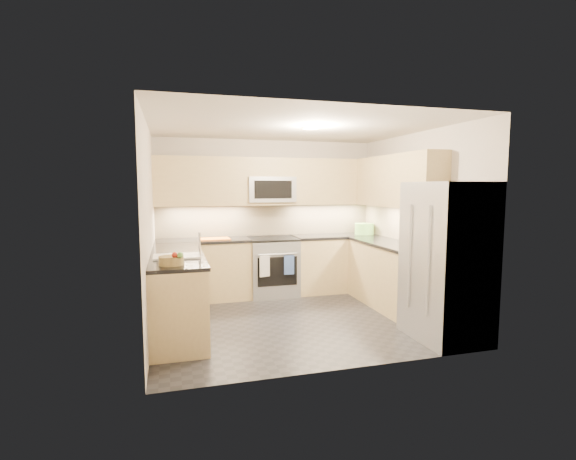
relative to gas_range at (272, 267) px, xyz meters
The scene contains 36 objects.
floor 1.35m from the gas_range, 90.00° to the right, with size 3.60×3.20×0.00m, color #232328.
ceiling 2.41m from the gas_range, 90.00° to the right, with size 3.60×3.20×0.02m, color beige.
wall_back 0.86m from the gas_range, 90.00° to the left, with size 3.60×0.02×2.50m, color #BDB3A5.
wall_front 2.98m from the gas_range, 90.00° to the right, with size 3.60×0.02×2.50m, color #BDB3A5.
wall_left 2.34m from the gas_range, 144.69° to the right, with size 0.02×3.20×2.50m, color #BDB3A5.
wall_right 2.34m from the gas_range, 35.31° to the right, with size 0.02×3.20×2.50m, color #BDB3A5.
base_cab_back_left 1.09m from the gas_range, behind, with size 1.42×0.60×0.90m, color tan.
base_cab_back_right 1.09m from the gas_range, ahead, with size 1.42×0.60×0.90m, color tan.
base_cab_right 1.88m from the gas_range, 36.87° to the right, with size 0.60×1.70×0.90m, color tan.
base_cab_peninsula 1.97m from the gas_range, 139.64° to the right, with size 0.60×2.00×0.90m, color tan.
countertop_back_left 1.19m from the gas_range, behind, with size 1.42×0.63×0.04m, color black.
countertop_back_right 1.19m from the gas_range, ahead, with size 1.42×0.63×0.04m, color black.
countertop_right 1.93m from the gas_range, 36.87° to the right, with size 0.63×1.70×0.04m, color black.
countertop_peninsula 2.02m from the gas_range, 139.64° to the right, with size 0.63×2.00×0.04m, color black.
upper_cab_back 1.38m from the gas_range, 90.00° to the left, with size 3.60×0.35×0.75m, color tan.
upper_cab_right 2.35m from the gas_range, 31.61° to the right, with size 0.35×1.95×0.75m, color tan.
backsplash_back 0.81m from the gas_range, 90.00° to the left, with size 3.60×0.01×0.51m, color #C7B590.
backsplash_right 2.11m from the gas_range, 24.68° to the right, with size 0.01×2.30×0.51m, color #C7B590.
gas_range is the anchor object (origin of this frame).
range_cooktop 0.46m from the gas_range, ahead, with size 0.76×0.65×0.03m, color black.
oven_door_glass 0.33m from the gas_range, 90.00° to the right, with size 0.62×0.02×0.45m, color black.
oven_handle 0.44m from the gas_range, 90.00° to the right, with size 0.02×0.02×0.60m, color #B2B5BA.
microwave 1.25m from the gas_range, 90.00° to the left, with size 0.76×0.40×0.40m, color #AAACB2.
microwave_door 1.25m from the gas_range, 90.00° to the right, with size 0.60×0.01×0.28m, color black.
refrigerator 2.86m from the gas_range, 59.12° to the right, with size 0.70×0.90×1.80m, color #A2A5AA.
fridge_handle_left 2.86m from the gas_range, 67.48° to the right, with size 0.02×0.02×1.20m, color #B2B5BA.
fridge_handle_right 2.54m from the gas_range, 64.31° to the right, with size 0.02×0.02×1.20m, color #B2B5BA.
sink_basin 2.18m from the gas_range, 134.53° to the right, with size 0.52×0.38×0.16m, color white.
faucet 2.06m from the gas_range, 129.12° to the right, with size 0.03×0.03×0.28m, color silver.
utensil_bowl 1.71m from the gas_range, ahead, with size 0.32×0.32×0.18m, color #71BE51.
cutting_board 1.04m from the gas_range, behind, with size 0.46×0.32×0.01m, color orange.
fruit_basket 2.60m from the gas_range, 127.89° to the right, with size 0.25×0.25×0.09m, color olive.
fruit_apple 2.65m from the gas_range, 126.16° to the right, with size 0.06×0.06×0.06m, color #9F2212.
fruit_pear 2.63m from the gas_range, 125.04° to the right, with size 0.06×0.06×0.06m, color #64A245.
dish_towel_check 0.44m from the gas_range, 119.51° to the right, with size 0.17×0.01×0.32m, color white.
dish_towel_blue 0.42m from the gas_range, 64.90° to the right, with size 0.16×0.01×0.30m, color #334E8E.
Camera 1 is at (-1.55, -5.15, 1.75)m, focal length 26.00 mm.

